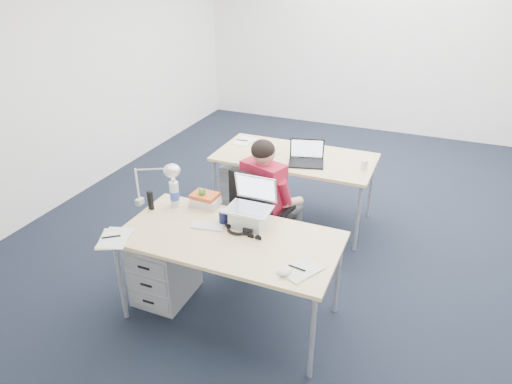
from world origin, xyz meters
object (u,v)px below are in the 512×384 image
office_chair (261,238)px  sunglasses (254,237)px  wireless_keyboard (208,226)px  drawer_pedestal_far (245,184)px  book_stack (205,200)px  far_cup (364,165)px  computer_mouse (286,272)px  desk_lamp (151,183)px  drawer_pedestal_near (165,267)px  headphones (239,227)px  dark_laptop (307,153)px  desk_far (295,160)px  seated_person (273,200)px  water_bottle (174,192)px  can_koozie (224,217)px  bear_figurine (202,197)px  desk_near (229,242)px  cordless_phone (150,200)px  silver_laptop (249,204)px

office_chair → sunglasses: office_chair is taller
wireless_keyboard → drawer_pedestal_far: bearing=94.9°
book_stack → far_cup: 1.60m
computer_mouse → desk_lamp: 1.35m
drawer_pedestal_near → book_stack: 0.65m
drawer_pedestal_near → wireless_keyboard: (0.40, 0.05, 0.46)m
headphones → dark_laptop: bearing=101.0°
desk_far → seated_person: 0.74m
wireless_keyboard → book_stack: (-0.18, 0.29, 0.04)m
wireless_keyboard → desk_lamp: 0.59m
far_cup → book_stack: bearing=-131.2°
headphones → far_cup: size_ratio=2.59×
headphones → sunglasses: size_ratio=2.14×
water_bottle → desk_lamp: desk_lamp is taller
can_koozie → bear_figurine: size_ratio=0.75×
can_koozie → water_bottle: water_bottle is taller
water_bottle → wireless_keyboard: bearing=-25.5°
headphones → desk_lamp: desk_lamp is taller
wireless_keyboard → computer_mouse: size_ratio=2.36×
drawer_pedestal_near → dark_laptop: size_ratio=1.64×
headphones → bear_figurine: bear_figurine is taller
desk_near → wireless_keyboard: size_ratio=6.61×
drawer_pedestal_far → wireless_keyboard: (0.41, -1.61, 0.46)m
drawer_pedestal_far → dark_laptop: size_ratio=1.64×
water_bottle → drawer_pedestal_far: bearing=90.5°
seated_person → wireless_keyboard: (-0.21, -0.83, 0.14)m
drawer_pedestal_near → desk_near: bearing=-1.1°
desk_near → cordless_phone: size_ratio=10.14×
desk_near → headphones: bearing=75.4°
wireless_keyboard → can_koozie: (0.09, 0.09, 0.05)m
drawer_pedestal_near → desk_lamp: desk_lamp is taller
drawer_pedestal_far → water_bottle: size_ratio=2.25×
seated_person → book_stack: 0.69m
headphones → can_koozie: can_koozie is taller
cordless_phone → wireless_keyboard: bearing=9.8°
silver_laptop → headphones: size_ratio=1.46×
sunglasses → dark_laptop: 1.42m
silver_laptop → cordless_phone: size_ratio=2.22×
headphones → far_cup: (0.65, 1.44, 0.03)m
seated_person → computer_mouse: 1.27m
wireless_keyboard → book_stack: book_stack is taller
seated_person → sunglasses: (0.18, -0.84, 0.15)m
far_cup → silver_laptop: bearing=-114.3°
wireless_keyboard → sunglasses: sunglasses is taller
bear_figurine → cordless_phone: (-0.35, -0.21, 0.00)m
drawer_pedestal_near → cordless_phone: (-0.15, 0.11, 0.53)m
office_chair → cordless_phone: 1.07m
sunglasses → water_bottle: bearing=169.0°
seated_person → computer_mouse: (0.52, -1.15, 0.16)m
drawer_pedestal_near → can_koozie: (0.48, 0.14, 0.51)m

